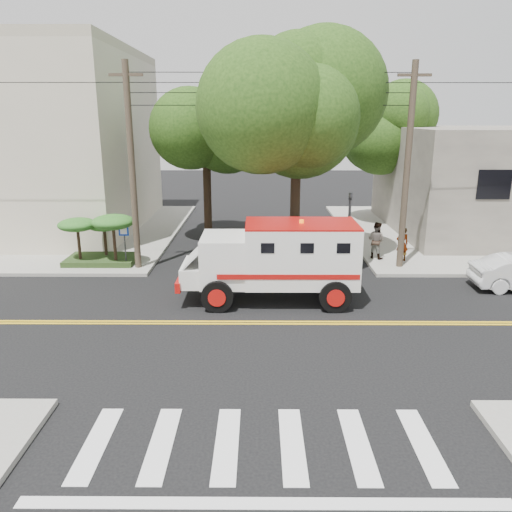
{
  "coord_description": "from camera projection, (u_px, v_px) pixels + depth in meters",
  "views": [
    {
      "loc": [
        -0.12,
        -15.66,
        6.74
      ],
      "look_at": [
        -0.23,
        2.7,
        1.6
      ],
      "focal_mm": 35.0,
      "sensor_mm": 36.0,
      "label": 1
    }
  ],
  "objects": [
    {
      "name": "building_left",
      "position": [
        4.0,
        144.0,
        30.05
      ],
      "size": [
        16.0,
        14.0,
        10.0
      ],
      "primitive_type": "cube",
      "color": "beige",
      "rests_on": "sidewalk_nw"
    },
    {
      "name": "sidewalk_ne",
      "position": [
        487.0,
        232.0,
        29.8
      ],
      "size": [
        17.0,
        17.0,
        0.15
      ],
      "primitive_type": "cube",
      "color": "gray",
      "rests_on": "ground"
    },
    {
      "name": "utility_pole_left",
      "position": [
        132.0,
        171.0,
        21.5
      ],
      "size": [
        0.28,
        0.28,
        9.0
      ],
      "primitive_type": "cylinder",
      "color": "#382D23",
      "rests_on": "ground"
    },
    {
      "name": "palm_planter",
      "position": [
        100.0,
        232.0,
        22.88
      ],
      "size": [
        3.52,
        2.63,
        2.36
      ],
      "color": "#1E3314",
      "rests_on": "sidewalk_nw"
    },
    {
      "name": "tree_left",
      "position": [
        211.0,
        136.0,
        26.72
      ],
      "size": [
        4.48,
        4.2,
        7.7
      ],
      "color": "black",
      "rests_on": "ground"
    },
    {
      "name": "tree_main",
      "position": [
        308.0,
        105.0,
        20.92
      ],
      "size": [
        6.08,
        5.7,
        9.85
      ],
      "color": "black",
      "rests_on": "ground"
    },
    {
      "name": "ground",
      "position": [
        262.0,
        323.0,
        16.9
      ],
      "size": [
        100.0,
        100.0,
        0.0
      ],
      "primitive_type": "plane",
      "color": "black",
      "rests_on": "ground"
    },
    {
      "name": "armored_truck",
      "position": [
        278.0,
        257.0,
        18.55
      ],
      "size": [
        6.6,
        2.7,
        3.0
      ],
      "rotation": [
        0.0,
        0.0,
        0.0
      ],
      "color": "white",
      "rests_on": "ground"
    },
    {
      "name": "pedestrian_b",
      "position": [
        376.0,
        240.0,
        23.88
      ],
      "size": [
        1.08,
        1.07,
        1.76
      ],
      "primitive_type": "imported",
      "rotation": [
        0.0,
        0.0,
        2.42
      ],
      "color": "gray",
      "rests_on": "sidewalk_ne"
    },
    {
      "name": "sidewalk_nw",
      "position": [
        37.0,
        232.0,
        29.96
      ],
      "size": [
        17.0,
        17.0,
        0.15
      ],
      "primitive_type": "cube",
      "color": "gray",
      "rests_on": "ground"
    },
    {
      "name": "traffic_signal",
      "position": [
        349.0,
        224.0,
        21.67
      ],
      "size": [
        0.15,
        0.18,
        3.6
      ],
      "color": "#3F3F42",
      "rests_on": "ground"
    },
    {
      "name": "pedestrian_a",
      "position": [
        402.0,
        244.0,
        23.44
      ],
      "size": [
        0.63,
        0.45,
        1.62
      ],
      "primitive_type": "imported",
      "rotation": [
        0.0,
        0.0,
        3.26
      ],
      "color": "gray",
      "rests_on": "sidewalk_ne"
    },
    {
      "name": "utility_pole_right",
      "position": [
        407.0,
        170.0,
        21.62
      ],
      "size": [
        0.28,
        0.28,
        9.0
      ],
      "primitive_type": "cylinder",
      "color": "#382D23",
      "rests_on": "ground"
    },
    {
      "name": "tree_right",
      "position": [
        406.0,
        128.0,
        30.39
      ],
      "size": [
        4.8,
        4.5,
        8.2
      ],
      "color": "black",
      "rests_on": "ground"
    },
    {
      "name": "accessibility_sign",
      "position": [
        125.0,
        240.0,
        22.51
      ],
      "size": [
        0.45,
        0.1,
        2.02
      ],
      "color": "#3F3F42",
      "rests_on": "ground"
    }
  ]
}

